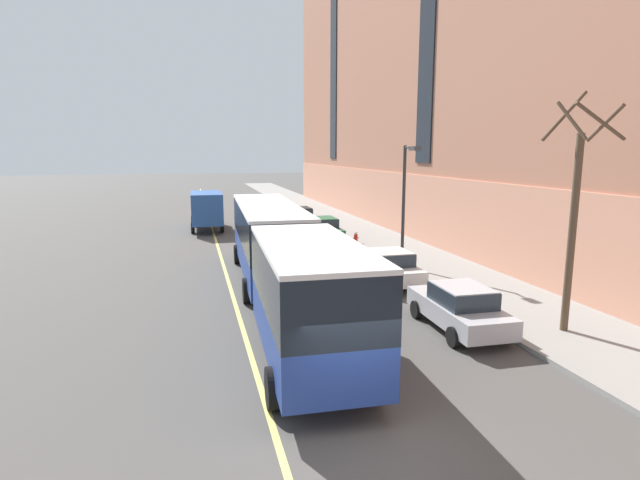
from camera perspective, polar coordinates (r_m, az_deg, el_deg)
The scene contains 12 objects.
ground_plane at distance 11.03m, azimuth 5.26°, elevation -22.26°, with size 260.00×260.00×0.00m, color #4C4947.
sidewalk at distance 17.77m, azimuth 29.70°, elevation -10.41°, with size 4.86×160.00×0.15m, color gray.
city_bus at distance 19.21m, azimuth -4.66°, elevation -1.46°, with size 3.45×18.96×3.54m.
parked_car_green_1 at distance 33.47m, azimuth 0.32°, elevation 1.31°, with size 1.99×4.75×1.56m.
parked_car_white_2 at distance 22.63m, azimuth 7.90°, elevation -3.06°, with size 2.01×4.25×1.56m.
parked_car_silver_3 at distance 17.36m, azimuth 15.62°, elevation -7.42°, with size 2.07×4.50×1.56m.
parked_car_black_6 at distance 39.50m, azimuth -2.30°, elevation 2.65°, with size 1.95×4.67×1.56m.
box_truck at distance 38.52m, azimuth -12.86°, elevation 3.53°, with size 2.38×6.57×2.92m.
street_tree_mid_block at distance 17.55m, azimuth 27.07°, elevation 2.70°, with size 1.85×1.79×7.66m.
street_lamp at distance 24.73m, azimuth 9.80°, elevation 5.35°, with size 0.36×1.48×6.03m.
fire_hydrant at distance 31.79m, azimuth 4.12°, elevation 0.28°, with size 0.42×0.24×0.72m.
lane_centerline at distance 13.23m, azimuth -6.78°, elevation -16.44°, with size 0.16×140.00×0.01m, color #E0D66B.
Camera 1 is at (-3.24, -8.75, 5.90)m, focal length 28.00 mm.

